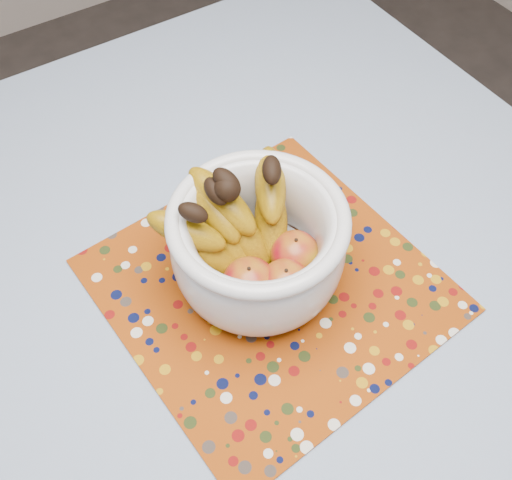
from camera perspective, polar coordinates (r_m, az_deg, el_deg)
table at (r=0.97m, az=-2.24°, el=-7.54°), size 1.20×1.20×0.75m
tablecloth at (r=0.90m, az=-2.40°, el=-5.05°), size 1.32×1.32×0.01m
placemat at (r=0.90m, az=1.33°, el=-4.29°), size 0.48×0.48×0.00m
fruit_bowl at (r=0.84m, az=-0.70°, el=0.30°), size 0.30×0.26×0.20m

